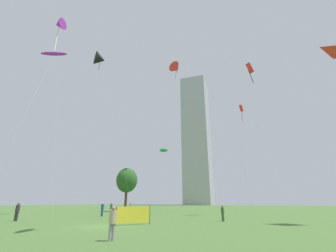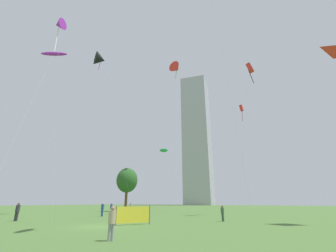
{
  "view_description": "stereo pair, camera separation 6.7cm",
  "coord_description": "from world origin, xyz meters",
  "px_view_note": "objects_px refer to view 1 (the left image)",
  "views": [
    {
      "loc": [
        15.59,
        -13.96,
        1.91
      ],
      "look_at": [
        -1.57,
        13.04,
        12.76
      ],
      "focal_mm": 24.01,
      "sensor_mm": 36.0,
      "label": 1
    },
    {
      "loc": [
        15.65,
        -13.93,
        1.91
      ],
      "look_at": [
        -1.57,
        13.04,
        12.76
      ],
      "focal_mm": 24.01,
      "sensor_mm": 36.0,
      "label": 2
    }
  ],
  "objects_px": {
    "kite_flying_4": "(176,68)",
    "kite_flying_8": "(59,25)",
    "kite_flying_0": "(250,68)",
    "distant_highrise_0": "(197,139)",
    "park_tree_0": "(127,180)",
    "event_banner": "(134,215)",
    "person_standing_2": "(131,207)",
    "person_standing_4": "(113,221)",
    "kite_flying_7": "(54,54)",
    "kite_flying_3": "(242,109)",
    "person_standing_3": "(111,208)",
    "kite_flying_1": "(164,150)",
    "person_standing_0": "(102,208)",
    "kite_flying_2": "(100,59)",
    "kite_flying_5": "(336,52)",
    "person_standing_1": "(17,210)",
    "person_standing_5": "(223,212)"
  },
  "relations": [
    {
      "from": "kite_flying_3",
      "to": "person_standing_0",
      "type": "bearing_deg",
      "value": -139.63
    },
    {
      "from": "kite_flying_0",
      "to": "person_standing_1",
      "type": "bearing_deg",
      "value": -131.1
    },
    {
      "from": "kite_flying_7",
      "to": "kite_flying_3",
      "type": "bearing_deg",
      "value": 36.12
    },
    {
      "from": "person_standing_3",
      "to": "kite_flying_1",
      "type": "relative_size",
      "value": 0.15
    },
    {
      "from": "kite_flying_8",
      "to": "person_standing_1",
      "type": "bearing_deg",
      "value": 161.2
    },
    {
      "from": "person_standing_2",
      "to": "kite_flying_5",
      "type": "distance_m",
      "value": 36.65
    },
    {
      "from": "kite_flying_3",
      "to": "distant_highrise_0",
      "type": "distance_m",
      "value": 125.49
    },
    {
      "from": "kite_flying_4",
      "to": "kite_flying_8",
      "type": "height_order",
      "value": "kite_flying_4"
    },
    {
      "from": "distant_highrise_0",
      "to": "event_banner",
      "type": "bearing_deg",
      "value": -82.22
    },
    {
      "from": "person_standing_1",
      "to": "event_banner",
      "type": "xyz_separation_m",
      "value": [
        13.25,
        3.51,
        -0.24
      ]
    },
    {
      "from": "person_standing_1",
      "to": "person_standing_0",
      "type": "bearing_deg",
      "value": 37.0
    },
    {
      "from": "kite_flying_0",
      "to": "park_tree_0",
      "type": "bearing_deg",
      "value": 177.43
    },
    {
      "from": "distant_highrise_0",
      "to": "kite_flying_4",
      "type": "bearing_deg",
      "value": -82.2
    },
    {
      "from": "kite_flying_4",
      "to": "kite_flying_0",
      "type": "bearing_deg",
      "value": -18.45
    },
    {
      "from": "person_standing_5",
      "to": "kite_flying_4",
      "type": "relative_size",
      "value": 0.04
    },
    {
      "from": "person_standing_0",
      "to": "kite_flying_8",
      "type": "bearing_deg",
      "value": 108.61
    },
    {
      "from": "kite_flying_5",
      "to": "person_standing_2",
      "type": "bearing_deg",
      "value": 172.6
    },
    {
      "from": "person_standing_4",
      "to": "person_standing_0",
      "type": "bearing_deg",
      "value": 84.84
    },
    {
      "from": "kite_flying_2",
      "to": "kite_flying_3",
      "type": "distance_m",
      "value": 29.81
    },
    {
      "from": "park_tree_0",
      "to": "event_banner",
      "type": "xyz_separation_m",
      "value": [
        21.26,
        -22.0,
        -5.67
      ]
    },
    {
      "from": "person_standing_5",
      "to": "distant_highrise_0",
      "type": "xyz_separation_m",
      "value": [
        -58.66,
        121.33,
        44.69
      ]
    },
    {
      "from": "person_standing_3",
      "to": "kite_flying_8",
      "type": "distance_m",
      "value": 28.1
    },
    {
      "from": "kite_flying_7",
      "to": "park_tree_0",
      "type": "distance_m",
      "value": 29.47
    },
    {
      "from": "kite_flying_8",
      "to": "event_banner",
      "type": "bearing_deg",
      "value": 27.37
    },
    {
      "from": "person_standing_4",
      "to": "distant_highrise_0",
      "type": "height_order",
      "value": "distant_highrise_0"
    },
    {
      "from": "kite_flying_8",
      "to": "person_standing_4",
      "type": "bearing_deg",
      "value": -9.63
    },
    {
      "from": "person_standing_3",
      "to": "kite_flying_2",
      "type": "relative_size",
      "value": 0.06
    },
    {
      "from": "distant_highrise_0",
      "to": "kite_flying_0",
      "type": "bearing_deg",
      "value": -75.24
    },
    {
      "from": "person_standing_2",
      "to": "park_tree_0",
      "type": "distance_m",
      "value": 11.41
    },
    {
      "from": "park_tree_0",
      "to": "kite_flying_1",
      "type": "bearing_deg",
      "value": -18.19
    },
    {
      "from": "distant_highrise_0",
      "to": "kite_flying_8",
      "type": "bearing_deg",
      "value": -86.48
    },
    {
      "from": "person_standing_1",
      "to": "kite_flying_8",
      "type": "distance_m",
      "value": 22.15
    },
    {
      "from": "person_standing_3",
      "to": "person_standing_4",
      "type": "relative_size",
      "value": 1.04
    },
    {
      "from": "person_standing_1",
      "to": "kite_flying_4",
      "type": "relative_size",
      "value": 0.05
    },
    {
      "from": "kite_flying_8",
      "to": "park_tree_0",
      "type": "distance_m",
      "value": 33.6
    },
    {
      "from": "person_standing_2",
      "to": "person_standing_4",
      "type": "relative_size",
      "value": 1.07
    },
    {
      "from": "kite_flying_2",
      "to": "park_tree_0",
      "type": "xyz_separation_m",
      "value": [
        -2.55,
        12.89,
        -23.22
      ]
    },
    {
      "from": "person_standing_2",
      "to": "kite_flying_4",
      "type": "height_order",
      "value": "kite_flying_4"
    },
    {
      "from": "kite_flying_0",
      "to": "distant_highrise_0",
      "type": "bearing_deg",
      "value": 119.37
    },
    {
      "from": "person_standing_3",
      "to": "park_tree_0",
      "type": "bearing_deg",
      "value": 178.41
    },
    {
      "from": "person_standing_2",
      "to": "distant_highrise_0",
      "type": "relative_size",
      "value": 0.02
    },
    {
      "from": "person_standing_0",
      "to": "kite_flying_3",
      "type": "distance_m",
      "value": 28.16
    },
    {
      "from": "person_standing_2",
      "to": "distant_highrise_0",
      "type": "height_order",
      "value": "distant_highrise_0"
    },
    {
      "from": "kite_flying_1",
      "to": "kite_flying_4",
      "type": "xyz_separation_m",
      "value": [
        -2.37,
        9.13,
        23.66
      ]
    },
    {
      "from": "park_tree_0",
      "to": "person_standing_2",
      "type": "bearing_deg",
      "value": -41.98
    },
    {
      "from": "kite_flying_1",
      "to": "kite_flying_2",
      "type": "xyz_separation_m",
      "value": [
        -10.01,
        -8.76,
        18.62
      ]
    },
    {
      "from": "person_standing_2",
      "to": "kite_flying_2",
      "type": "relative_size",
      "value": 0.06
    },
    {
      "from": "kite_flying_8",
      "to": "person_standing_2",
      "type": "bearing_deg",
      "value": 102.52
    },
    {
      "from": "park_tree_0",
      "to": "kite_flying_5",
      "type": "bearing_deg",
      "value": -15.31
    },
    {
      "from": "person_standing_4",
      "to": "kite_flying_0",
      "type": "relative_size",
      "value": 0.07
    }
  ]
}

